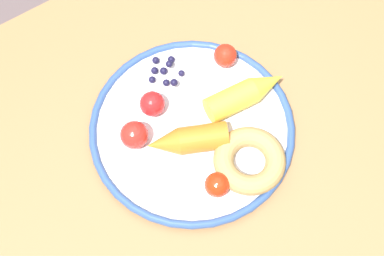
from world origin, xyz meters
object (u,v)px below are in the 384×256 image
Objects in this scene: donut at (249,161)px; tomato_mid at (134,135)px; carrot_orange at (187,140)px; tomato_far at (225,56)px; plate at (192,129)px; blueberry_pile at (165,71)px; tomato_extra at (217,185)px; dining_table at (208,163)px; carrot_yellow at (246,94)px; tomato_near at (152,104)px.

donut is 0.17m from tomato_mid.
tomato_far is (-0.13, -0.09, -0.00)m from carrot_orange.
plate is 4.72× the size of blueberry_pile.
tomato_mid is 1.16× the size of tomato_extra.
tomato_far reaches higher than donut.
carrot_orange is at bearing -6.68° from dining_table.
tomato_mid reaches higher than carrot_yellow.
dining_table is at bearing 120.09° from tomato_near.
carrot_orange is at bearing 72.29° from blueberry_pile.
plate is at bearing -57.45° from dining_table.
tomato_far is (-0.09, 0.03, 0.01)m from blueberry_pile.
blueberry_pile is at bearing -101.43° from tomato_extra.
blueberry_pile reaches higher than dining_table.
tomato_mid reaches higher than tomato_near.
blueberry_pile is (-0.00, -0.13, 0.12)m from dining_table.
tomato_mid is 0.14m from tomato_extra.
plate is 8.45× the size of tomato_far.
tomato_near reaches higher than plate.
carrot_orange is 0.09m from donut.
carrot_orange is 2.97× the size of tomato_mid.
tomato_extra is (0.13, 0.17, -0.00)m from tomato_far.
tomato_extra is (0.00, 0.08, -0.00)m from carrot_orange.
plate is (0.02, -0.02, 0.11)m from dining_table.
blueberry_pile is 1.82× the size of tomato_extra.
tomato_far is at bearing -100.00° from carrot_yellow.
carrot_orange is at bearing -91.22° from tomato_extra.
tomato_extra is (0.12, 0.09, -0.00)m from carrot_yellow.
carrot_orange is at bearing 34.41° from tomato_far.
dining_table is at bearing 173.32° from carrot_orange.
blueberry_pile is at bearing -107.71° from carrot_orange.
dining_table is at bearing 89.27° from blueberry_pile.
dining_table is 0.12m from plate.
carrot_yellow is 3.67× the size of tomato_extra.
donut is (-0.04, 0.09, 0.02)m from plate.
tomato_far is at bearing 159.29° from blueberry_pile.
carrot_yellow reaches higher than plate.
carrot_orange reaches higher than donut.
tomato_far is (-0.19, -0.04, -0.00)m from tomato_mid.
plate is 0.10m from donut.
donut is 0.20m from blueberry_pile.
plate is at bearing -103.25° from tomato_extra.
carrot_yellow is 0.14m from tomato_near.
carrot_orange reaches higher than tomato_extra.
carrot_orange is 1.18× the size of donut.
carrot_orange is 0.16m from tomato_far.
plate is 8.08× the size of tomato_near.
donut is 2.90× the size of tomato_extra.
tomato_far is at bearing -176.06° from tomato_near.
tomato_near is (0.05, -0.08, 0.13)m from dining_table.
tomato_mid is (0.10, 0.07, 0.01)m from blueberry_pile.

